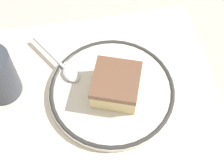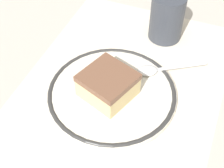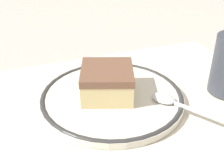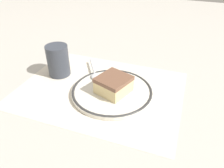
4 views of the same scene
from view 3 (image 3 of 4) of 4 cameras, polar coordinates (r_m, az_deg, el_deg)
name	(u,v)px [view 3 (image 3 of 4)]	position (r m, az deg, el deg)	size (l,w,h in m)	color
ground_plane	(136,99)	(0.47, 4.77, -2.95)	(2.40, 2.40, 0.00)	#B7B2A8
placemat	(136,99)	(0.47, 4.78, -2.88)	(0.45, 0.34, 0.00)	beige
plate	(112,97)	(0.46, 0.00, -2.56)	(0.22, 0.22, 0.01)	silver
cake_slice	(107,82)	(0.45, -0.97, 0.45)	(0.10, 0.10, 0.05)	beige
spoon	(176,103)	(0.44, 12.30, -3.64)	(0.08, 0.12, 0.01)	silver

